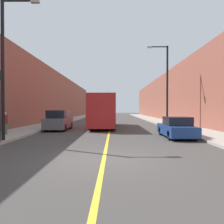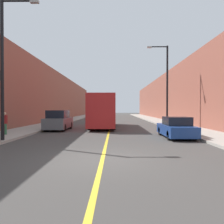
% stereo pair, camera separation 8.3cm
% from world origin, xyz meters
% --- Properties ---
extents(ground_plane, '(200.00, 200.00, 0.00)m').
position_xyz_m(ground_plane, '(0.00, 0.00, 0.00)').
color(ground_plane, '#3F3D3A').
extents(sidewalk_left, '(3.24, 72.00, 0.16)m').
position_xyz_m(sidewalk_left, '(-7.46, 30.00, 0.08)').
color(sidewalk_left, '#9E998E').
rests_on(sidewalk_left, ground).
extents(sidewalk_right, '(3.24, 72.00, 0.16)m').
position_xyz_m(sidewalk_right, '(7.46, 30.00, 0.08)').
color(sidewalk_right, '#9E998E').
rests_on(sidewalk_right, ground).
extents(building_row_left, '(4.00, 72.00, 8.28)m').
position_xyz_m(building_row_left, '(-11.08, 30.00, 4.14)').
color(building_row_left, brown).
rests_on(building_row_left, ground).
extents(building_row_right, '(4.00, 72.00, 8.12)m').
position_xyz_m(building_row_right, '(11.08, 30.00, 4.06)').
color(building_row_right, brown).
rests_on(building_row_right, ground).
extents(road_center_line, '(0.16, 72.00, 0.01)m').
position_xyz_m(road_center_line, '(0.00, 30.00, 0.00)').
color(road_center_line, gold).
rests_on(road_center_line, ground).
extents(bus, '(2.55, 10.35, 3.38)m').
position_xyz_m(bus, '(-0.71, 14.92, 1.80)').
color(bus, '#AD1E1E').
rests_on(bus, ground).
extents(parked_suv_left, '(1.87, 4.50, 1.86)m').
position_xyz_m(parked_suv_left, '(-4.79, 11.82, 0.86)').
color(parked_suv_left, '#51565B').
rests_on(parked_suv_left, ground).
extents(car_right_near, '(1.81, 4.33, 1.46)m').
position_xyz_m(car_right_near, '(4.77, 6.55, 0.66)').
color(car_right_near, navy).
rests_on(car_right_near, ground).
extents(street_lamp_left, '(2.28, 0.24, 8.27)m').
position_xyz_m(street_lamp_left, '(-5.97, 4.13, 4.79)').
color(street_lamp_left, black).
rests_on(street_lamp_left, sidewalk_left).
extents(street_lamp_right, '(2.28, 0.24, 8.58)m').
position_xyz_m(street_lamp_right, '(5.97, 14.79, 4.95)').
color(street_lamp_right, black).
rests_on(street_lamp_right, sidewalk_right).
extents(pedestrian, '(0.36, 0.23, 1.62)m').
position_xyz_m(pedestrian, '(-7.44, 6.94, 0.99)').
color(pedestrian, '#336B47').
rests_on(pedestrian, sidewalk_left).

